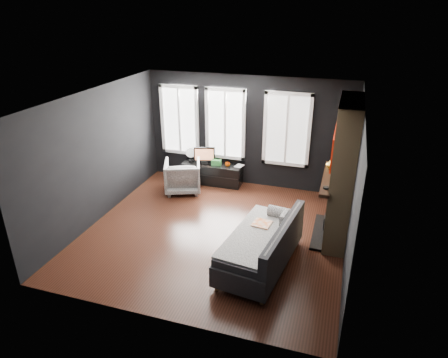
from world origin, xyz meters
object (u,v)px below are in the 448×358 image
(sofa, at_px, (261,243))
(book, at_px, (236,161))
(monitor, at_px, (204,154))
(media_console, at_px, (212,173))
(mantel_vase, at_px, (330,164))
(armchair, at_px, (183,175))
(mug, at_px, (228,164))

(sofa, distance_m, book, 3.36)
(sofa, height_order, monitor, monitor)
(sofa, bearing_deg, monitor, 133.18)
(media_console, xyz_separation_m, monitor, (-0.20, -0.01, 0.50))
(media_console, bearing_deg, mantel_vase, -22.48)
(book, bearing_deg, monitor, -174.21)
(armchair, height_order, mug, armchair)
(book, bearing_deg, sofa, -66.80)
(armchair, xyz_separation_m, mantel_vase, (3.40, -0.53, 0.89))
(book, height_order, mantel_vase, mantel_vase)
(armchair, bearing_deg, mug, -166.66)
(monitor, relative_size, book, 2.15)
(media_console, height_order, book, book)
(armchair, bearing_deg, sofa, 115.06)
(mug, distance_m, mantel_vase, 2.83)
(monitor, bearing_deg, armchair, -133.11)
(media_console, distance_m, mantel_vase, 3.28)
(monitor, distance_m, book, 0.81)
(sofa, xyz_separation_m, monitor, (-2.12, 3.00, 0.31))
(mug, xyz_separation_m, book, (0.19, 0.09, 0.07))
(book, bearing_deg, media_console, -173.18)
(armchair, distance_m, mantel_vase, 3.55)
(monitor, bearing_deg, mug, -17.50)
(monitor, height_order, book, monitor)
(book, relative_size, mantel_vase, 1.44)
(monitor, xyz_separation_m, book, (0.80, 0.08, -0.11))
(monitor, xyz_separation_m, mug, (0.61, -0.01, -0.18))
(sofa, bearing_deg, armchair, 144.00)
(sofa, height_order, mantel_vase, mantel_vase)
(sofa, height_order, armchair, sofa)
(mug, relative_size, mantel_vase, 0.68)
(monitor, height_order, mug, monitor)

